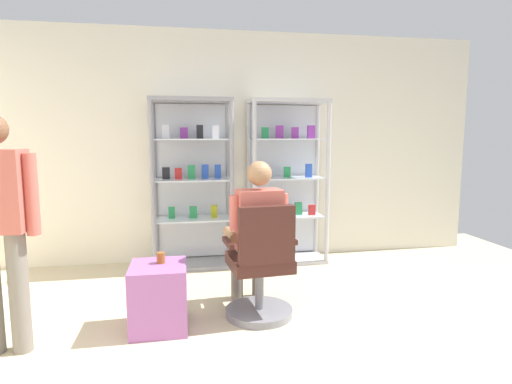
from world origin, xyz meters
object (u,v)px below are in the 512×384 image
at_px(display_cabinet_left, 192,182).
at_px(seated_shopkeeper, 256,229).
at_px(storage_crate, 159,297).
at_px(tea_glass, 161,258).
at_px(display_cabinet_right, 286,180).
at_px(office_chair, 261,272).

relative_size(display_cabinet_left, seated_shopkeeper, 1.47).
relative_size(seated_shopkeeper, storage_crate, 2.55).
height_order(display_cabinet_left, tea_glass, display_cabinet_left).
relative_size(display_cabinet_right, storage_crate, 3.75).
bearing_deg(display_cabinet_left, storage_crate, -100.85).
height_order(display_cabinet_right, seated_shopkeeper, display_cabinet_right).
height_order(display_cabinet_left, display_cabinet_right, same).
bearing_deg(office_chair, storage_crate, -177.43).
bearing_deg(office_chair, display_cabinet_right, 69.21).
height_order(storage_crate, tea_glass, tea_glass).
bearing_deg(office_chair, seated_shopkeeper, 95.16).
xyz_separation_m(display_cabinet_left, display_cabinet_right, (1.10, -0.00, -0.00)).
height_order(display_cabinet_right, office_chair, display_cabinet_right).
xyz_separation_m(display_cabinet_right, seated_shopkeeper, (-0.61, -1.41, -0.25)).
xyz_separation_m(display_cabinet_left, tea_glass, (-0.29, -1.56, -0.42)).
bearing_deg(tea_glass, seated_shopkeeper, 11.10).
distance_m(display_cabinet_right, storage_crate, 2.25).
distance_m(office_chair, seated_shopkeeper, 0.36).
relative_size(seated_shopkeeper, tea_glass, 15.16).
xyz_separation_m(display_cabinet_left, office_chair, (0.50, -1.57, -0.57)).
relative_size(display_cabinet_right, seated_shopkeeper, 1.47).
bearing_deg(storage_crate, office_chair, 2.57).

